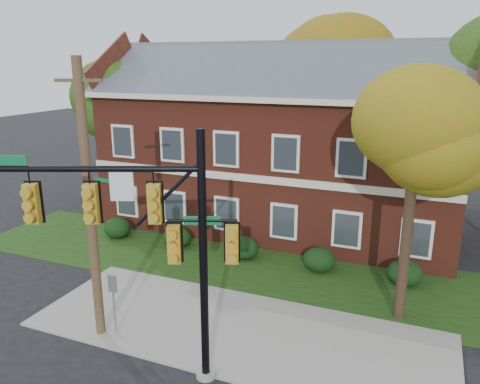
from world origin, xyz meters
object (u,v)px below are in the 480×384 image
at_px(tree_far_rear, 338,60).
at_px(hedge_far_right, 405,273).
at_px(utility_pole, 90,204).
at_px(hedge_right, 319,260).
at_px(sign_post, 113,294).
at_px(tree_left_rear, 114,99).
at_px(hedge_far_left, 117,228).
at_px(hedge_center, 244,248).
at_px(tree_near_right, 425,131).
at_px(traffic_signal, 154,232).
at_px(hedge_left, 177,237).
at_px(apartment_building, 281,135).

bearing_deg(tree_far_rear, hedge_far_right, -66.63).
bearing_deg(utility_pole, hedge_far_right, 21.24).
bearing_deg(hedge_right, sign_post, -125.06).
xyz_separation_m(hedge_far_right, tree_left_rear, (-16.73, 4.14, 6.16)).
relative_size(hedge_far_right, tree_far_rear, 0.12).
xyz_separation_m(hedge_far_left, hedge_center, (7.00, 0.00, 0.00)).
relative_size(hedge_center, sign_post, 0.66).
relative_size(hedge_far_right, tree_left_rear, 0.16).
xyz_separation_m(hedge_far_left, tree_near_right, (14.22, -2.83, 6.14)).
bearing_deg(tree_left_rear, hedge_far_right, -13.89).
bearing_deg(hedge_right, traffic_signal, -106.53).
distance_m(hedge_left, utility_pole, 8.66).
height_order(apartment_building, hedge_right, apartment_building).
relative_size(hedge_far_left, hedge_right, 1.00).
distance_m(hedge_far_right, sign_post, 11.38).
bearing_deg(tree_left_rear, tree_far_rear, 38.97).
height_order(apartment_building, hedge_far_left, apartment_building).
bearing_deg(hedge_left, tree_left_rear, 146.41).
xyz_separation_m(tree_left_rear, sign_post, (8.08, -11.48, -5.24)).
bearing_deg(hedge_center, apartment_building, 90.00).
distance_m(tree_far_rear, sign_post, 21.94).
bearing_deg(traffic_signal, tree_near_right, 20.82).
bearing_deg(tree_far_rear, apartment_building, -99.71).
relative_size(apartment_building, hedge_right, 13.43).
height_order(hedge_far_right, tree_near_right, tree_near_right).
height_order(hedge_center, sign_post, sign_post).
bearing_deg(utility_pole, traffic_signal, -39.04).
height_order(hedge_right, sign_post, sign_post).
bearing_deg(utility_pole, hedge_center, 56.02).
relative_size(apartment_building, hedge_far_left, 13.43).
distance_m(tree_left_rear, tree_far_rear, 14.40).
xyz_separation_m(hedge_left, hedge_right, (7.00, 0.00, 0.00)).
relative_size(hedge_far_left, hedge_left, 1.00).
relative_size(tree_near_right, tree_far_rear, 0.74).
bearing_deg(hedge_center, hedge_left, 180.00).
bearing_deg(apartment_building, tree_left_rear, -173.46).
distance_m(hedge_center, hedge_far_right, 7.00).
bearing_deg(hedge_far_right, tree_near_right, -85.48).
xyz_separation_m(hedge_center, traffic_signal, (0.92, -8.68, 3.92)).
height_order(hedge_left, hedge_center, same).
bearing_deg(hedge_far_right, traffic_signal, -124.99).
xyz_separation_m(tree_left_rear, utility_pole, (7.63, -11.68, -2.15)).
bearing_deg(apartment_building, tree_near_right, -48.23).
distance_m(apartment_building, hedge_center, 6.89).
bearing_deg(tree_near_right, apartment_building, 131.77).
relative_size(hedge_far_left, sign_post, 0.66).
xyz_separation_m(hedge_far_left, tree_left_rear, (-2.73, 4.14, 6.16)).
height_order(hedge_far_left, hedge_left, same).
xyz_separation_m(tree_left_rear, traffic_signal, (10.65, -12.82, -2.24)).
relative_size(hedge_far_left, utility_pole, 0.16).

